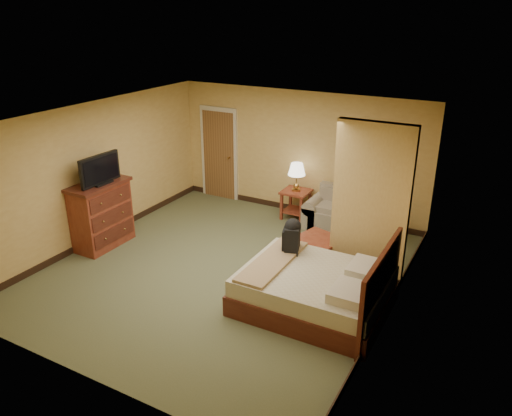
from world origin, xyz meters
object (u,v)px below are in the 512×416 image
Objects in this scene: bed at (318,290)px; coffee_table at (318,246)px; dresser at (101,214)px; loveseat at (347,218)px.

coffee_table is at bearing 112.28° from bed.
coffee_table is 0.73× the size of dresser.
dresser is at bearing 179.27° from bed.
bed is at bearing -79.23° from loveseat.
bed is (0.54, -2.86, 0.05)m from loveseat.
dresser is (-3.75, -2.80, 0.35)m from loveseat.
dresser is 0.58× the size of bed.
loveseat is 4.69m from dresser.
dresser reaches higher than coffee_table.
loveseat is 1.83× the size of coffee_table.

